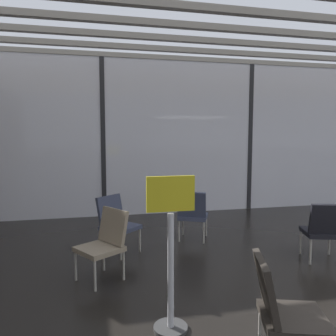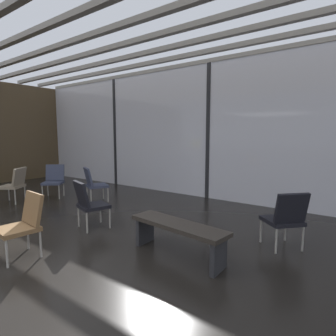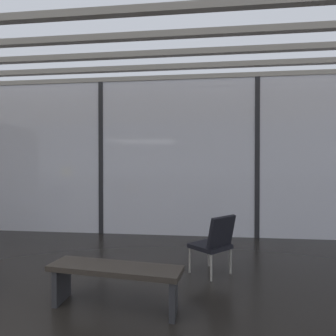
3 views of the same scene
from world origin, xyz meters
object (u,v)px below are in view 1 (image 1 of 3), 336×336
Objects in this scene: parked_airplane at (189,128)px; lounge_chair_0 at (282,307)px; lounge_chair_3 at (105,240)px; lounge_chair_2 at (116,221)px; info_sign at (171,259)px; lounge_chair_4 at (324,228)px; lounge_chair_6 at (192,212)px.

lounge_chair_0 is (-2.11, -9.80, -1.58)m from parked_airplane.
parked_airplane reaches higher than lounge_chair_0.
lounge_chair_2 is at bearing 134.38° from lounge_chair_3.
parked_airplane is 13.63× the size of lounge_chair_2.
lounge_chair_2 is 2.23m from info_sign.
lounge_chair_0 and lounge_chair_3 have the same top height.
lounge_chair_3 is 1.00× the size of lounge_chair_4.
lounge_chair_3 and lounge_chair_6 have the same top height.
parked_airplane is 7.09m from lounge_chair_6.
lounge_chair_3 is (-1.27, 1.94, 0.00)m from lounge_chair_0.
lounge_chair_2 is (-3.19, -6.93, -1.58)m from parked_airplane.
info_sign reaches higher than lounge_chair_0.
lounge_chair_6 is (-1.88, -6.65, -1.58)m from parked_airplane.
lounge_chair_2 is (-1.08, 2.87, 0.00)m from lounge_chair_0.
lounge_chair_6 is at bearing -23.84° from lounge_chair_4.
lounge_chair_2 is 1.00× the size of lounge_chair_3.
lounge_chair_4 is 1.00× the size of lounge_chair_6.
lounge_chair_0 is 1.00× the size of lounge_chair_6.
info_sign is (-2.49, -1.14, 0.18)m from lounge_chair_4.
parked_airplane is at bearing 122.91° from lounge_chair_3.
parked_airplane reaches higher than lounge_chair_3.
lounge_chair_3 is 3.05m from lounge_chair_4.
info_sign is at bearing 41.60° from lounge_chair_4.
parked_airplane is 13.63× the size of lounge_chair_6.
info_sign reaches higher than lounge_chair_2.
lounge_chair_3 is (-3.38, -7.86, -1.58)m from parked_airplane.
parked_airplane is 13.63× the size of lounge_chair_3.
lounge_chair_0 is at bearing -43.19° from info_sign.
lounge_chair_2 is at bearing -3.25° from lounge_chair_4.
lounge_chair_2 is at bearing 99.22° from info_sign.
lounge_chair_0 is 1.00× the size of lounge_chair_2.
lounge_chair_3 is 1.00× the size of lounge_chair_6.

